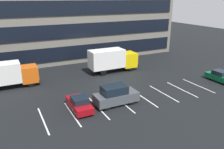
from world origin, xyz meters
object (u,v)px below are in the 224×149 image
Objects in this scene: box_truck_orange at (8,74)px; sedan_maroon at (79,104)px; box_truck_yellow at (112,59)px; suv_charcoal at (116,95)px; sedan_forest at (221,77)px.

box_truck_orange reaches higher than sedan_maroon.
box_truck_yellow is 1.60× the size of suv_charcoal.
box_truck_yellow is at bearing 0.15° from box_truck_orange.
box_truck_yellow reaches higher than suv_charcoal.
box_truck_orange is at bearing 121.70° from sedan_maroon.
box_truck_orange is at bearing -179.85° from box_truck_yellow.
box_truck_yellow is 15.29m from sedan_forest.
sedan_maroon is at bearing 178.08° from sedan_forest.
suv_charcoal is 1.14× the size of sedan_forest.
box_truck_yellow is 13.02m from sedan_maroon.
sedan_forest is (11.17, -10.36, -1.27)m from box_truck_yellow.
box_truck_orange is 1.70× the size of sedan_forest.
suv_charcoal is 1.16× the size of sedan_maroon.
box_truck_yellow reaches higher than sedan_maroon.
sedan_forest is at bearing -42.86° from box_truck_yellow.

